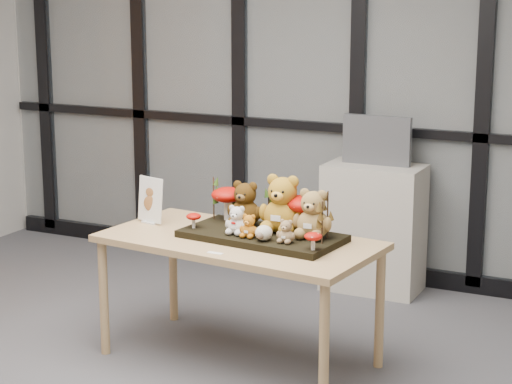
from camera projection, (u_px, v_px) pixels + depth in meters
The scene contains 24 objects.
room_shell at pixel (82, 60), 4.22m from camera, with size 5.00×5.00×5.00m.
glass_partition at pixel (297, 72), 6.44m from camera, with size 4.90×0.06×2.78m.
display_table at pixel (239, 251), 4.95m from camera, with size 1.54×0.88×0.69m.
diorama_tray at pixel (262, 236), 4.92m from camera, with size 0.85×0.42×0.04m, color black.
bear_pooh_yellow at pixel (283, 201), 4.90m from camera, with size 0.26×0.24×0.34m, color #A6761C, non-canonical shape.
bear_brown_medium at pixel (245, 201), 5.04m from camera, with size 0.21×0.19×0.27m, color #3E2609, non-canonical shape.
bear_tan_back at pixel (313, 211), 4.80m from camera, with size 0.22×0.20×0.28m, color olive, non-canonical shape.
bear_small_yellow at pixel (249, 225), 4.81m from camera, with size 0.10×0.09×0.14m, color #B26413, non-canonical shape.
bear_white_bow at pixel (237, 218), 4.87m from camera, with size 0.13×0.12×0.17m, color silver, non-canonical shape.
bear_beige_small at pixel (286, 230), 4.71m from camera, with size 0.10×0.09×0.13m, color #92734D, non-canonical shape.
plush_cream_hedgehog at pixel (264, 232), 4.76m from camera, with size 0.07×0.06×0.09m, color beige, non-canonical shape.
mushroom_back_left at pixel (228, 202), 5.17m from camera, with size 0.18×0.18×0.20m, color #990B04, non-canonical shape.
mushroom_back_right at pixel (305, 212), 4.90m from camera, with size 0.20×0.20×0.22m, color #990B04, non-canonical shape.
mushroom_front_left at pixel (194, 220), 5.01m from camera, with size 0.08×0.08×0.09m, color #990B04, non-canonical shape.
mushroom_front_right at pixel (313, 240), 4.59m from camera, with size 0.09×0.09×0.10m, color #990B04, non-canonical shape.
sprig_green_far_left at pixel (214, 198), 5.18m from camera, with size 0.05×0.05×0.24m, color black, non-canonical shape.
sprig_green_mid_left at pixel (236, 202), 5.16m from camera, with size 0.05×0.05×0.21m, color black, non-canonical shape.
sprig_dry_far_right at pixel (328, 215), 4.79m from camera, with size 0.05×0.05×0.25m, color brown, non-canonical shape.
sprig_dry_mid_right at pixel (322, 223), 4.69m from camera, with size 0.05×0.05×0.22m, color brown, non-canonical shape.
sprig_green_centre at pixel (269, 206), 5.06m from camera, with size 0.05×0.05×0.21m, color black, non-canonical shape.
sign_holder at pixel (150, 202), 5.24m from camera, with size 0.19×0.08×0.26m.
label_card at pixel (215, 253), 4.67m from camera, with size 0.08×0.03×0.00m, color white.
cabinet at pixel (373, 228), 6.18m from camera, with size 0.64×0.37×0.86m, color #A8A296.
monitor at pixel (377, 140), 6.06m from camera, with size 0.46×0.05×0.32m.
Camera 1 is at (2.57, -3.47, 2.01)m, focal length 65.00 mm.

